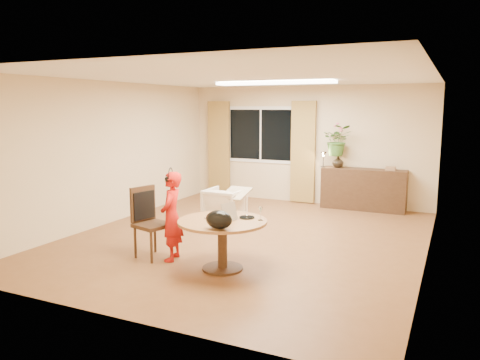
% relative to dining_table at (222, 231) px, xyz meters
% --- Properties ---
extents(floor, '(6.50, 6.50, 0.00)m').
position_rel_dining_table_xyz_m(floor, '(-0.31, 1.49, -0.53)').
color(floor, brown).
rests_on(floor, ground).
extents(ceiling, '(6.50, 6.50, 0.00)m').
position_rel_dining_table_xyz_m(ceiling, '(-0.31, 1.49, 2.07)').
color(ceiling, white).
rests_on(ceiling, wall_back).
extents(wall_back, '(5.50, 0.00, 5.50)m').
position_rel_dining_table_xyz_m(wall_back, '(-0.31, 4.74, 0.77)').
color(wall_back, '#CEB485').
rests_on(wall_back, floor).
extents(wall_left, '(0.00, 6.50, 6.50)m').
position_rel_dining_table_xyz_m(wall_left, '(-3.06, 1.49, 0.77)').
color(wall_left, '#CEB485').
rests_on(wall_left, floor).
extents(wall_right, '(0.00, 6.50, 6.50)m').
position_rel_dining_table_xyz_m(wall_right, '(2.44, 1.49, 0.77)').
color(wall_right, '#CEB485').
rests_on(wall_right, floor).
extents(window, '(1.70, 0.03, 1.30)m').
position_rel_dining_table_xyz_m(window, '(-1.41, 4.73, 0.97)').
color(window, white).
rests_on(window, wall_back).
extents(curtain_left, '(0.55, 0.08, 2.25)m').
position_rel_dining_table_xyz_m(curtain_left, '(-2.46, 4.65, 0.62)').
color(curtain_left, brown).
rests_on(curtain_left, wall_back).
extents(curtain_right, '(0.55, 0.08, 2.25)m').
position_rel_dining_table_xyz_m(curtain_right, '(-0.36, 4.65, 0.62)').
color(curtain_right, brown).
rests_on(curtain_right, wall_back).
extents(ceiling_panel, '(2.20, 0.35, 0.05)m').
position_rel_dining_table_xyz_m(ceiling_panel, '(-0.31, 2.69, 2.04)').
color(ceiling_panel, white).
rests_on(ceiling_panel, ceiling).
extents(dining_table, '(1.18, 1.18, 0.67)m').
position_rel_dining_table_xyz_m(dining_table, '(0.00, 0.00, 0.00)').
color(dining_table, brown).
rests_on(dining_table, floor).
extents(dining_chair, '(0.59, 0.56, 1.01)m').
position_rel_dining_table_xyz_m(dining_chair, '(-1.12, 0.02, -0.02)').
color(dining_chair, '#321E10').
rests_on(dining_chair, floor).
extents(child, '(0.52, 0.41, 1.25)m').
position_rel_dining_table_xyz_m(child, '(-0.82, 0.05, 0.10)').
color(child, red).
rests_on(child, floor).
extents(laptop, '(0.44, 0.36, 0.25)m').
position_rel_dining_table_xyz_m(laptop, '(-0.06, 0.05, 0.27)').
color(laptop, '#B7B7BC').
rests_on(laptop, dining_table).
extents(tumbler, '(0.08, 0.08, 0.10)m').
position_rel_dining_table_xyz_m(tumbler, '(0.00, 0.22, 0.19)').
color(tumbler, white).
rests_on(tumbler, dining_table).
extents(wine_glass, '(0.07, 0.07, 0.18)m').
position_rel_dining_table_xyz_m(wine_glass, '(0.46, 0.21, 0.23)').
color(wine_glass, white).
rests_on(wine_glass, dining_table).
extents(pot_lid, '(0.24, 0.24, 0.03)m').
position_rel_dining_table_xyz_m(pot_lid, '(0.24, 0.24, 0.16)').
color(pot_lid, white).
rests_on(pot_lid, dining_table).
extents(handbag, '(0.39, 0.30, 0.23)m').
position_rel_dining_table_xyz_m(handbag, '(0.17, -0.41, 0.26)').
color(handbag, black).
rests_on(handbag, dining_table).
extents(armchair, '(0.67, 0.69, 0.62)m').
position_rel_dining_table_xyz_m(armchair, '(-1.19, 2.41, -0.21)').
color(armchair, beige).
rests_on(armchair, floor).
extents(throw, '(0.47, 0.56, 0.03)m').
position_rel_dining_table_xyz_m(throw, '(-0.92, 2.36, 0.11)').
color(throw, beige).
rests_on(throw, armchair).
extents(sideboard, '(1.72, 0.42, 0.86)m').
position_rel_dining_table_xyz_m(sideboard, '(1.01, 4.50, -0.10)').
color(sideboard, '#321E10').
rests_on(sideboard, floor).
extents(vase, '(0.29, 0.29, 0.25)m').
position_rel_dining_table_xyz_m(vase, '(0.46, 4.50, 0.46)').
color(vase, black).
rests_on(vase, sideboard).
extents(bouquet, '(0.69, 0.63, 0.66)m').
position_rel_dining_table_xyz_m(bouquet, '(0.43, 4.50, 0.91)').
color(bouquet, '#386F29').
rests_on(bouquet, vase).
extents(book_stack, '(0.22, 0.18, 0.08)m').
position_rel_dining_table_xyz_m(book_stack, '(1.53, 4.50, 0.38)').
color(book_stack, '#916249').
rests_on(book_stack, sideboard).
extents(desk_lamp, '(0.18, 0.18, 0.35)m').
position_rel_dining_table_xyz_m(desk_lamp, '(0.15, 4.45, 0.51)').
color(desk_lamp, black).
rests_on(desk_lamp, sideboard).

